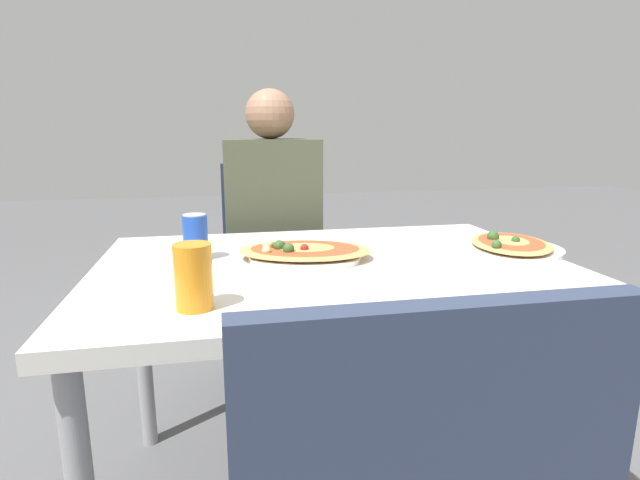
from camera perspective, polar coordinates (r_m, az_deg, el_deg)
name	(u,v)px	position (r m, az deg, el deg)	size (l,w,h in m)	color
dining_table	(334,287)	(1.35, 1.57, -5.43)	(1.24, 0.88, 0.72)	silver
chair_far_seated	(271,264)	(2.11, -5.67, -2.80)	(0.40, 0.40, 0.93)	#2D3851
person_seated	(273,224)	(1.95, -5.44, 1.83)	(0.36, 0.27, 1.22)	#2D2D38
pizza_main	(304,252)	(1.37, -1.83, -1.41)	(0.40, 0.31, 0.06)	white
soda_can	(196,237)	(1.39, -14.04, 0.33)	(0.07, 0.07, 0.12)	#1E47B2
drink_glass	(193,277)	(1.01, -14.27, -4.09)	(0.07, 0.07, 0.13)	orange
pizza_second	(510,245)	(1.55, 20.90, -0.58)	(0.30, 0.35, 0.06)	white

